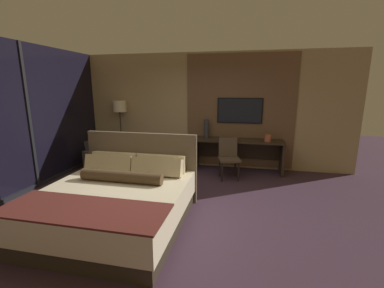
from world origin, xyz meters
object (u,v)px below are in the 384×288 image
Objects in this scene: tv at (240,111)px; vase_tall at (206,129)px; armchair_by_window at (109,161)px; desk at (238,149)px; book at (233,139)px; bed at (117,201)px; desk_chair at (228,154)px; vase_short at (268,138)px; floor_lamp at (120,111)px.

tv reaches higher than vase_tall.
armchair_by_window is 2.48m from vase_tall.
book reaches higher than desk.
bed is 8.48× the size of book.
desk is at bearing -62.43° from armchair_by_window.
desk_chair is 0.96m from vase_tall.
bed is 3.59m from vase_short.
bed is 2.62m from armchair_by_window.
vase_tall is (2.25, 0.02, -0.38)m from floor_lamp.
desk_chair is 0.54× the size of floor_lamp.
desk is 8.36× the size of book.
desk is at bearing -0.92° from floor_lamp.
desk_chair is 3.02m from floor_lamp.
vase_tall is 1.79× the size of book.
bed is 1.01× the size of desk.
vase_short is (0.66, -0.36, -0.58)m from tv.
vase_tall is 2.87× the size of vase_short.
tv reaches higher than desk_chair.
desk_chair is 0.99m from vase_short.
tv is at bearing -58.36° from armchair_by_window.
book is (-0.11, -0.28, -0.64)m from tv.
vase_short is (0.66, -0.13, 0.32)m from desk.
bed is 1.99× the size of armchair_by_window.
bed is at bearing -64.24° from floor_lamp.
tv is 1.01× the size of armchair_by_window.
desk_chair is 0.85× the size of armchair_by_window.
armchair_by_window is at bearing -168.00° from desk.
vase_short is at bearing -66.46° from armchair_by_window.
floor_lamp is 6.63× the size of book.
floor_lamp is (0.00, 0.69, 1.12)m from armchair_by_window.
desk is 4.66× the size of vase_tall.
armchair_by_window is 1.32m from floor_lamp.
desk_chair is 2.01× the size of vase_tall.
floor_lamp is at bearing -176.60° from tv.
desk is at bearing -90.00° from tv.
tv is 4.31× the size of book.
desk is 0.74m from vase_short.
vase_short reaches higher than desk.
tv is at bearing 11.77° from vase_tall.
book is at bearing -155.24° from desk.
book is at bearing -62.96° from armchair_by_window.
bed is 3.21m from book.
bed is 3.11m from vase_tall.
vase_tall is (2.25, 0.71, 0.74)m from armchair_by_window.
bed is 3.29m from desk.
vase_short is (2.28, 2.73, 0.50)m from bed.
floor_lamp reaches higher than vase_tall.
desk is at bearing 55.81° from desk_chair.
desk_chair is at bearing -109.07° from desk.
armchair_by_window is 0.64× the size of floor_lamp.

